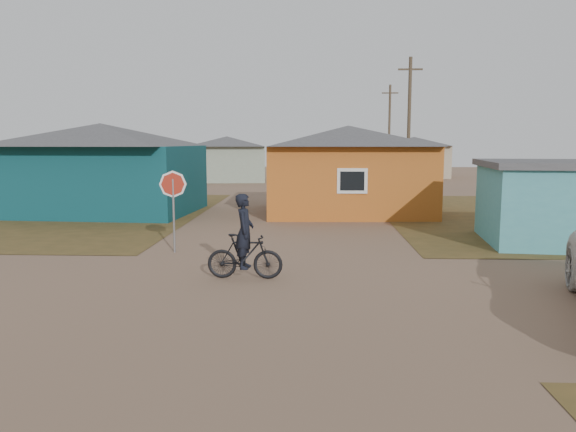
# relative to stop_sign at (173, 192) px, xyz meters

# --- Properties ---
(ground) EXTENTS (120.00, 120.00, 0.00)m
(ground) POSITION_rel_stop_sign_xyz_m (3.06, -4.59, -1.75)
(ground) COLOR brown
(house_teal) EXTENTS (8.93, 7.08, 4.00)m
(house_teal) POSITION_rel_stop_sign_xyz_m (-5.44, 8.91, 0.30)
(house_teal) COLOR #0B373E
(house_teal) RESTS_ON ground
(house_yellow) EXTENTS (7.72, 6.76, 3.90)m
(house_yellow) POSITION_rel_stop_sign_xyz_m (5.56, 9.40, 0.25)
(house_yellow) COLOR #B65B1C
(house_yellow) RESTS_ON ground
(house_pale_west) EXTENTS (7.04, 6.15, 3.60)m
(house_pale_west) POSITION_rel_stop_sign_xyz_m (-2.94, 29.41, 0.10)
(house_pale_west) COLOR gray
(house_pale_west) RESTS_ON ground
(house_beige_east) EXTENTS (6.95, 6.05, 3.60)m
(house_beige_east) POSITION_rel_stop_sign_xyz_m (13.06, 35.41, 0.10)
(house_beige_east) COLOR tan
(house_beige_east) RESTS_ON ground
(house_pale_north) EXTENTS (6.28, 5.81, 3.40)m
(house_pale_north) POSITION_rel_stop_sign_xyz_m (-10.94, 41.41, -0.00)
(house_pale_north) COLOR gray
(house_pale_north) RESTS_ON ground
(utility_pole_near) EXTENTS (1.40, 0.20, 8.00)m
(utility_pole_near) POSITION_rel_stop_sign_xyz_m (9.56, 17.41, 2.38)
(utility_pole_near) COLOR #4A3C2C
(utility_pole_near) RESTS_ON ground
(utility_pole_far) EXTENTS (1.40, 0.20, 8.00)m
(utility_pole_far) POSITION_rel_stop_sign_xyz_m (10.56, 33.41, 2.38)
(utility_pole_far) COLOR #4A3C2C
(utility_pole_far) RESTS_ON ground
(stop_sign) EXTENTS (0.77, 0.17, 2.38)m
(stop_sign) POSITION_rel_stop_sign_xyz_m (0.00, 0.00, 0.00)
(stop_sign) COLOR gray
(stop_sign) RESTS_ON ground
(cyclist) EXTENTS (1.79, 0.65, 2.01)m
(cyclist) POSITION_rel_stop_sign_xyz_m (2.43, -3.03, -1.02)
(cyclist) COLOR black
(cyclist) RESTS_ON ground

